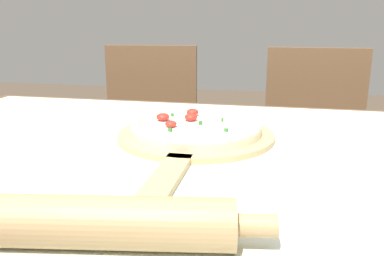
{
  "coord_description": "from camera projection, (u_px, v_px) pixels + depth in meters",
  "views": [
    {
      "loc": [
        0.16,
        -0.74,
        1.0
      ],
      "look_at": [
        -0.0,
        0.05,
        0.78
      ],
      "focal_mm": 38.0,
      "sensor_mm": 36.0,
      "label": 1
    }
  ],
  "objects": [
    {
      "name": "dining_table",
      "position": [
        188.0,
        197.0,
        0.82
      ],
      "size": [
        1.47,
        0.94,
        0.75
      ],
      "color": "brown",
      "rests_on": "ground_plane"
    },
    {
      "name": "towel_cloth",
      "position": [
        188.0,
        150.0,
        0.8
      ],
      "size": [
        1.39,
        0.86,
        0.0
      ],
      "color": "silver",
      "rests_on": "dining_table"
    },
    {
      "name": "pizza_peel",
      "position": [
        192.0,
        139.0,
        0.84
      ],
      "size": [
        0.33,
        0.55,
        0.01
      ],
      "color": "tan",
      "rests_on": "towel_cloth"
    },
    {
      "name": "pizza",
      "position": [
        195.0,
        127.0,
        0.87
      ],
      "size": [
        0.28,
        0.28,
        0.04
      ],
      "color": "beige",
      "rests_on": "pizza_peel"
    },
    {
      "name": "rolling_pin",
      "position": [
        93.0,
        222.0,
        0.45
      ],
      "size": [
        0.41,
        0.11,
        0.06
      ],
      "rotation": [
        0.0,
        0.0,
        0.16
      ],
      "color": "tan",
      "rests_on": "towel_cloth"
    },
    {
      "name": "chair_left",
      "position": [
        149.0,
        139.0,
        1.68
      ],
      "size": [
        0.44,
        0.44,
        0.89
      ],
      "rotation": [
        0.0,
        0.0,
        0.11
      ],
      "color": "brown",
      "rests_on": "ground_plane"
    },
    {
      "name": "chair_right",
      "position": [
        313.0,
        149.0,
        1.55
      ],
      "size": [
        0.4,
        0.4,
        0.89
      ],
      "rotation": [
        0.0,
        0.0,
        0.0
      ],
      "color": "brown",
      "rests_on": "ground_plane"
    }
  ]
}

